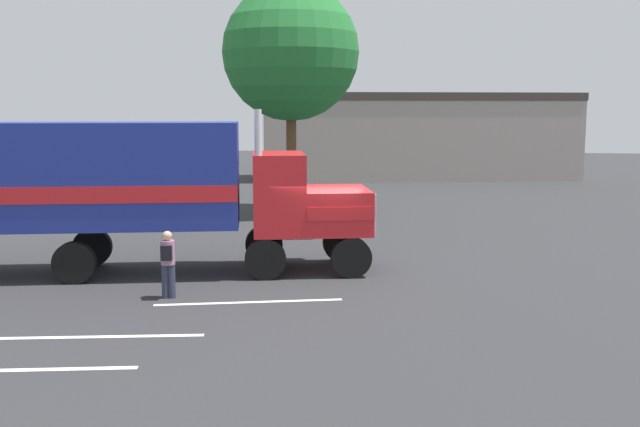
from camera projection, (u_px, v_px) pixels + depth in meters
ground_plane at (315, 272)px, 20.44m from camera, size 120.00×120.00×0.00m
lane_stripe_near at (249, 302)px, 17.14m from camera, size 4.30×1.24×0.01m
lane_stripe_mid at (92, 337)px, 14.52m from camera, size 4.35×0.96×0.01m
lane_stripe_far at (9, 370)px, 12.66m from camera, size 4.35×0.99×0.01m
semi_truck at (85, 183)px, 19.79m from camera, size 14.35×5.66×4.50m
person_bystander at (168, 262)px, 17.44m from camera, size 0.35×0.47×1.63m
parked_car at (102, 190)px, 33.65m from camera, size 4.60×2.38×1.57m
tree_left at (291, 53)px, 31.34m from camera, size 5.87×5.87×9.87m
building_backdrop at (418, 133)px, 48.34m from camera, size 21.21×10.43×5.56m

